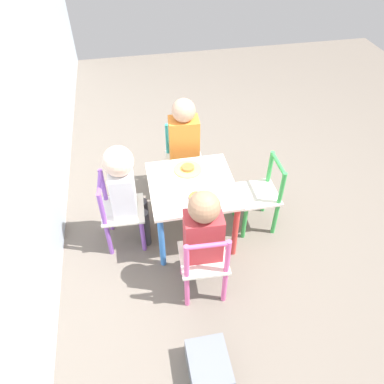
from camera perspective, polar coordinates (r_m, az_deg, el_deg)
ground_plane at (r=2.58m, az=0.00°, el=-6.05°), size 6.00×6.00×0.00m
kids_table at (r=2.32m, az=0.00°, el=-0.13°), size 0.52×0.52×0.44m
chair_teal at (r=2.73m, az=-1.26°, el=4.77°), size 0.27×0.27×0.53m
chair_pink at (r=2.10m, az=1.82°, el=-10.77°), size 0.27×0.27×0.53m
chair_purple at (r=2.39m, az=-10.96°, el=-3.04°), size 0.27×0.27×0.53m
chair_green at (r=2.50m, az=10.40°, el=-0.54°), size 0.26×0.26×0.53m
child_right at (r=2.56m, az=-1.17°, el=7.50°), size 0.22×0.21×0.78m
child_left at (r=1.99m, az=1.65°, el=-6.18°), size 0.22×0.21×0.74m
child_back at (r=2.25m, az=-10.12°, el=0.69°), size 0.21×0.23×0.75m
plate_right at (r=2.37m, az=-0.63°, el=3.55°), size 0.18×0.18×0.03m
plate_left at (r=2.16m, az=0.69°, el=-1.00°), size 0.19×0.19×0.03m
storage_bin at (r=2.03m, az=2.55°, el=-25.04°), size 0.25×0.20×0.14m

